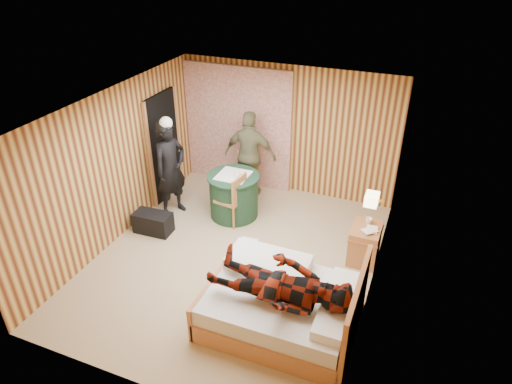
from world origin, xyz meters
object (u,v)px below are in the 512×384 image
at_px(man_on_bed, 280,277).
at_px(chair_near, 234,196).
at_px(wall_lamp, 372,199).
at_px(nightstand, 365,243).
at_px(duffel_bag, 153,223).
at_px(bed, 283,304).
at_px(woman_standing, 171,169).
at_px(round_table, 234,195).
at_px(chair_far, 248,171).
at_px(man_at_table, 250,155).

bearing_deg(man_on_bed, chair_near, 126.39).
relative_size(wall_lamp, man_on_bed, 0.15).
xyz_separation_m(wall_lamp, man_on_bed, (-0.77, -1.64, -0.35)).
bearing_deg(man_on_bed, nightstand, 69.66).
bearing_deg(duffel_bag, chair_near, 30.60).
relative_size(nightstand, duffel_bag, 0.96).
distance_m(wall_lamp, bed, 1.90).
bearing_deg(chair_near, man_on_bed, 44.71).
bearing_deg(nightstand, wall_lamp, -82.59).
xyz_separation_m(bed, woman_standing, (-2.75, 1.84, 0.59)).
distance_m(round_table, chair_near, 0.30).
distance_m(nightstand, chair_far, 2.72).
distance_m(round_table, man_at_table, 0.90).
bearing_deg(wall_lamp, man_at_table, 148.26).
bearing_deg(bed, nightstand, 66.66).
xyz_separation_m(wall_lamp, nightstand, (-0.04, 0.33, -0.99)).
bearing_deg(man_on_bed, chair_far, 119.01).
relative_size(nightstand, man_on_bed, 0.35).
relative_size(duffel_bag, man_on_bed, 0.36).
height_order(bed, chair_near, bed).
distance_m(woman_standing, man_on_bed, 3.46).
bearing_deg(chair_near, bed, 47.41).
xyz_separation_m(round_table, man_at_table, (0.00, 0.78, 0.45)).
bearing_deg(man_at_table, round_table, 86.05).
bearing_deg(wall_lamp, bed, -119.41).
relative_size(chair_far, woman_standing, 0.52).
bearing_deg(duffel_bag, man_at_table, 56.67).
distance_m(bed, woman_standing, 3.36).
relative_size(round_table, man_at_table, 0.54).
height_order(bed, man_on_bed, man_on_bed).
relative_size(chair_near, man_on_bed, 0.54).
distance_m(round_table, duffel_bag, 1.49).
relative_size(bed, duffel_bag, 3.04).
height_order(wall_lamp, chair_near, wall_lamp).
xyz_separation_m(wall_lamp, duffel_bag, (-3.55, -0.26, -1.12)).
bearing_deg(wall_lamp, man_on_bed, -115.28).
bearing_deg(woman_standing, duffel_bag, -163.14).
bearing_deg(chair_far, man_on_bed, -79.44).
bearing_deg(duffel_bag, chair_far, 56.54).
relative_size(duffel_bag, woman_standing, 0.36).
relative_size(chair_near, duffel_bag, 1.48).
distance_m(wall_lamp, chair_far, 3.00).
height_order(bed, nightstand, bed).
height_order(chair_far, chair_near, chair_near).
distance_m(bed, chair_near, 2.49).
relative_size(bed, man_on_bed, 1.10).
height_order(duffel_bag, woman_standing, woman_standing).
bearing_deg(wall_lamp, woman_standing, 173.02).
xyz_separation_m(chair_far, chair_near, (0.14, -0.97, 0.01)).
bearing_deg(round_table, man_on_bed, -54.54).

